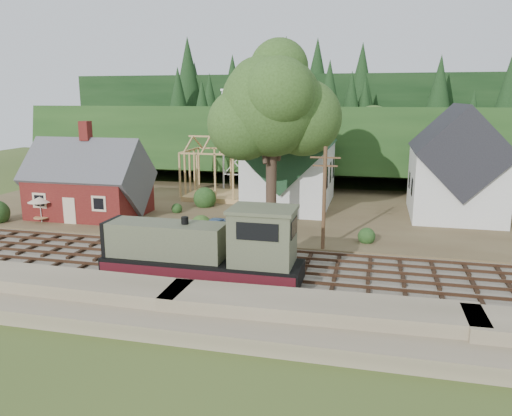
% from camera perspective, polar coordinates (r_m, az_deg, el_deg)
% --- Properties ---
extents(ground, '(140.00, 140.00, 0.00)m').
position_cam_1_polar(ground, '(34.71, -4.98, -6.81)').
color(ground, '#384C1E').
rests_on(ground, ground).
extents(embankment, '(64.00, 5.00, 1.60)m').
position_cam_1_polar(embankment, '(27.39, -10.75, -12.47)').
color(embankment, '#7F7259').
rests_on(embankment, ground).
extents(railroad_bed, '(64.00, 11.00, 0.16)m').
position_cam_1_polar(railroad_bed, '(34.68, -4.99, -6.68)').
color(railroad_bed, '#726B5B').
rests_on(railroad_bed, ground).
extents(village_flat, '(64.00, 26.00, 0.30)m').
position_cam_1_polar(village_flat, '(51.40, 1.37, -0.18)').
color(village_flat, brown).
rests_on(village_flat, ground).
extents(hillside, '(70.00, 28.96, 12.74)m').
position_cam_1_polar(hillside, '(74.65, 5.29, 3.67)').
color(hillside, '#1E3F19').
rests_on(hillside, ground).
extents(ridge, '(80.00, 20.00, 12.00)m').
position_cam_1_polar(ridge, '(90.36, 6.78, 5.18)').
color(ridge, black).
rests_on(ridge, ground).
extents(depot, '(10.80, 7.41, 9.00)m').
position_cam_1_polar(depot, '(50.38, -18.49, 2.47)').
color(depot, '#581414').
rests_on(depot, village_flat).
extents(church, '(8.40, 15.17, 13.00)m').
position_cam_1_polar(church, '(51.79, 3.97, 5.54)').
color(church, silver).
rests_on(church, village_flat).
extents(farmhouse, '(8.40, 10.80, 10.60)m').
position_cam_1_polar(farmhouse, '(50.98, 21.90, 4.20)').
color(farmhouse, silver).
rests_on(farmhouse, village_flat).
extents(timber_frame, '(8.20, 6.20, 6.99)m').
position_cam_1_polar(timber_frame, '(56.14, -3.75, 4.12)').
color(timber_frame, tan).
rests_on(timber_frame, village_flat).
extents(lattice_tower, '(3.20, 3.20, 12.12)m').
position_cam_1_polar(lattice_tower, '(61.30, -2.15, 11.20)').
color(lattice_tower, silver).
rests_on(lattice_tower, village_flat).
extents(big_tree, '(10.90, 8.40, 14.70)m').
position_cam_1_polar(big_tree, '(41.95, 2.06, 10.83)').
color(big_tree, '#38281E').
rests_on(big_tree, village_flat).
extents(telegraph_pole_near, '(2.20, 0.28, 8.00)m').
position_cam_1_polar(telegraph_pole_near, '(37.09, 7.80, 1.19)').
color(telegraph_pole_near, '#4C331E').
rests_on(telegraph_pole_near, ground).
extents(locomotive, '(12.37, 3.09, 4.94)m').
position_cam_1_polar(locomotive, '(31.09, -5.44, -4.92)').
color(locomotive, black).
rests_on(locomotive, railroad_bed).
extents(car_blue, '(2.12, 4.02, 1.30)m').
position_cam_1_polar(car_blue, '(41.72, -4.89, -2.11)').
color(car_blue, '#5B85C4').
rests_on(car_blue, village_flat).
extents(car_green, '(3.76, 1.68, 1.20)m').
position_cam_1_polar(car_green, '(52.03, -20.01, 0.06)').
color(car_green, '#78A370').
rests_on(car_green, village_flat).
extents(patio_set, '(2.12, 2.12, 2.36)m').
position_cam_1_polar(patio_set, '(49.28, -23.48, 0.78)').
color(patio_set, silver).
rests_on(patio_set, village_flat).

